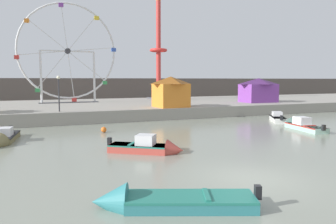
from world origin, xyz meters
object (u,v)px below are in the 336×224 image
motorboat_faded_red (151,147)px  carnival_booth_purple_stall (258,90)px  motorboat_seafoam (299,125)px  promenade_lamp_far (59,88)px  carnival_booth_orange_canopy (171,91)px  motorboat_teal_painted (159,201)px  ferris_wheel_white_frame (68,53)px  mooring_buoy_orange (104,130)px  motorboat_olive_wood (2,139)px  drop_tower_red_tower (158,55)px  motorboat_pale_grey (277,118)px

motorboat_faded_red → carnival_booth_purple_stall: (21.34, 17.81, 2.51)m
motorboat_seafoam → promenade_lamp_far: bearing=71.0°
motorboat_seafoam → carnival_booth_orange_canopy: 13.57m
motorboat_teal_painted → motorboat_seafoam: 20.57m
motorboat_seafoam → ferris_wheel_white_frame: size_ratio=0.44×
mooring_buoy_orange → motorboat_teal_painted: bearing=-95.4°
motorboat_seafoam → mooring_buoy_orange: 16.22m
ferris_wheel_white_frame → promenade_lamp_far: ferris_wheel_white_frame is taller
ferris_wheel_white_frame → motorboat_faded_red: bearing=-86.4°
motorboat_olive_wood → ferris_wheel_white_frame: size_ratio=0.41×
carnival_booth_purple_stall → motorboat_teal_painted: bearing=-131.4°
motorboat_teal_painted → drop_tower_red_tower: drop_tower_red_tower is taller
motorboat_teal_painted → mooring_buoy_orange: motorboat_teal_painted is taller
motorboat_teal_painted → motorboat_seafoam: bearing=-123.8°
motorboat_pale_grey → carnival_booth_orange_canopy: carnival_booth_orange_canopy is taller
motorboat_faded_red → mooring_buoy_orange: motorboat_faded_red is taller
motorboat_teal_painted → promenade_lamp_far: 22.41m
promenade_lamp_far → motorboat_teal_painted: bearing=-86.6°
motorboat_teal_painted → ferris_wheel_white_frame: 34.87m
carnival_booth_orange_canopy → mooring_buoy_orange: carnival_booth_orange_canopy is taller
motorboat_teal_painted → promenade_lamp_far: promenade_lamp_far is taller
promenade_lamp_far → mooring_buoy_orange: size_ratio=7.50×
carnival_booth_orange_canopy → carnival_booth_purple_stall: bearing=8.9°
motorboat_teal_painted → motorboat_olive_wood: 15.15m
drop_tower_red_tower → promenade_lamp_far: size_ratio=4.68×
motorboat_seafoam → motorboat_olive_wood: 22.79m
ferris_wheel_white_frame → mooring_buoy_orange: ferris_wheel_white_frame is taller
motorboat_seafoam → motorboat_olive_wood: bearing=94.5°
motorboat_olive_wood → carnival_booth_orange_canopy: carnival_booth_orange_canopy is taller
motorboat_pale_grey → carnival_booth_orange_canopy: (-8.73, 6.57, 2.56)m
ferris_wheel_white_frame → promenade_lamp_far: bearing=-100.0°
motorboat_seafoam → motorboat_faded_red: 15.14m
motorboat_pale_grey → promenade_lamp_far: (-20.24, 5.89, 3.07)m
motorboat_faded_red → carnival_booth_orange_canopy: bearing=98.1°
motorboat_olive_wood → mooring_buoy_orange: 7.23m
motorboat_pale_grey → motorboat_seafoam: motorboat_seafoam is taller
motorboat_seafoam → motorboat_olive_wood: (-22.63, 2.68, -0.03)m
motorboat_pale_grey → carnival_booth_purple_stall: bearing=3.7°
motorboat_teal_painted → ferris_wheel_white_frame: (0.81, 34.09, 7.31)m
motorboat_faded_red → ferris_wheel_white_frame: bearing=128.7°
motorboat_seafoam → carnival_booth_purple_stall: (6.70, 14.00, 2.51)m
ferris_wheel_white_frame → drop_tower_red_tower: (13.55, 3.15, 0.40)m
carnival_booth_purple_stall → motorboat_olive_wood: bearing=-157.1°
drop_tower_red_tower → motorboat_pale_grey: bearing=-77.7°
motorboat_teal_painted → carnival_booth_purple_stall: (23.80, 25.43, 2.60)m
motorboat_teal_painted → promenade_lamp_far: (-1.30, 22.14, 3.18)m
motorboat_teal_painted → motorboat_faded_red: motorboat_faded_red is taller
carnival_booth_purple_stall → promenade_lamp_far: 25.32m
motorboat_pale_grey → motorboat_olive_wood: motorboat_pale_grey is taller
motorboat_seafoam → carnival_booth_purple_stall: bearing=-14.3°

